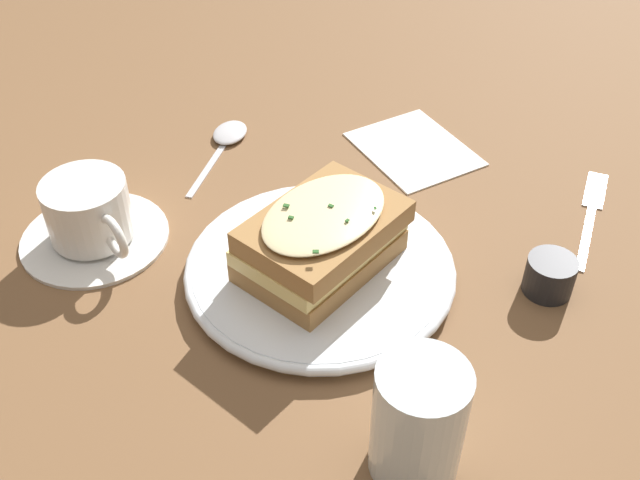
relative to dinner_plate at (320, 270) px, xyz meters
The scene contains 9 objects.
ground_plane 0.03m from the dinner_plate, 61.81° to the right, with size 2.40×2.40×0.00m, color brown.
dinner_plate is the anchor object (origin of this frame).
sandwich 0.04m from the dinner_plate, behind, with size 0.12×0.16×0.07m.
teacup_with_saucer 0.25m from the dinner_plate, 24.49° to the left, with size 0.16×0.16×0.07m.
water_glass 0.23m from the dinner_plate, 147.01° to the left, with size 0.07×0.07×0.11m, color silver.
fork 0.32m from the dinner_plate, 121.97° to the right, with size 0.07×0.18×0.00m.
spoon 0.27m from the dinner_plate, 26.98° to the right, with size 0.08×0.16×0.01m.
napkin 0.25m from the dinner_plate, 79.22° to the right, with size 0.14×0.12×0.00m, color white.
condiment_pot 0.22m from the dinner_plate, 146.65° to the right, with size 0.05×0.05×0.04m, color black.
Camera 1 is at (-0.34, 0.45, 0.52)m, focal length 42.00 mm.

